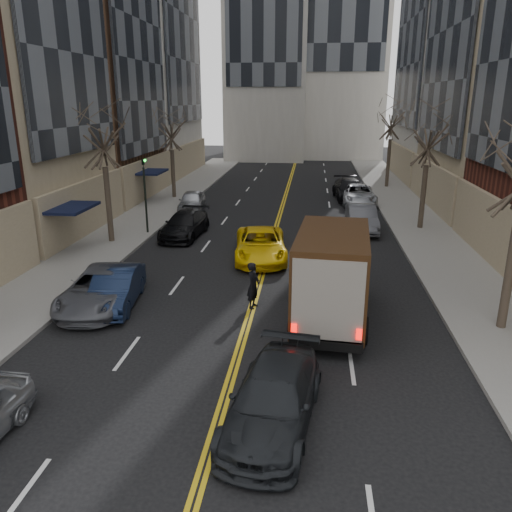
{
  "coord_description": "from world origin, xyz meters",
  "views": [
    {
      "loc": [
        2.12,
        -5.56,
        7.69
      ],
      "look_at": [
        0.19,
        11.65,
        2.2
      ],
      "focal_mm": 35.0,
      "sensor_mm": 36.0,
      "label": 1
    }
  ],
  "objects_px": {
    "observer_sedan": "(273,399)",
    "ups_truck": "(332,275)",
    "taxi": "(261,245)",
    "pedestrian": "(253,285)"
  },
  "relations": [
    {
      "from": "ups_truck",
      "to": "taxi",
      "type": "distance_m",
      "value": 7.67
    },
    {
      "from": "observer_sedan",
      "to": "taxi",
      "type": "xyz_separation_m",
      "value": [
        -1.67,
        13.17,
        0.04
      ]
    },
    {
      "from": "ups_truck",
      "to": "observer_sedan",
      "type": "relative_size",
      "value": 1.27
    },
    {
      "from": "ups_truck",
      "to": "observer_sedan",
      "type": "xyz_separation_m",
      "value": [
        -1.57,
        -6.29,
        -1.02
      ]
    },
    {
      "from": "ups_truck",
      "to": "observer_sedan",
      "type": "height_order",
      "value": "ups_truck"
    },
    {
      "from": "observer_sedan",
      "to": "ups_truck",
      "type": "bearing_deg",
      "value": 83.76
    },
    {
      "from": "observer_sedan",
      "to": "taxi",
      "type": "height_order",
      "value": "taxi"
    },
    {
      "from": "observer_sedan",
      "to": "pedestrian",
      "type": "height_order",
      "value": "pedestrian"
    },
    {
      "from": "ups_truck",
      "to": "observer_sedan",
      "type": "distance_m",
      "value": 6.56
    },
    {
      "from": "ups_truck",
      "to": "observer_sedan",
      "type": "bearing_deg",
      "value": -99.48
    }
  ]
}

